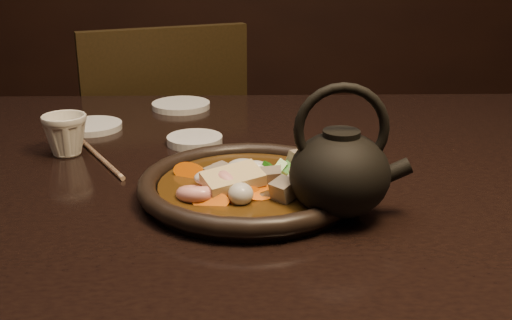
{
  "coord_description": "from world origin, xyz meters",
  "views": [
    {
      "loc": [
        0.12,
        -0.94,
        1.09
      ],
      "look_at": [
        0.14,
        -0.12,
        0.8
      ],
      "focal_mm": 45.0,
      "sensor_mm": 36.0,
      "label": 1
    }
  ],
  "objects_px": {
    "chair": "(160,174)",
    "tea_cup": "(65,134)",
    "plate": "(249,186)",
    "teapot": "(340,170)",
    "table": "(169,210)"
  },
  "relations": [
    {
      "from": "tea_cup",
      "to": "teapot",
      "type": "xyz_separation_m",
      "value": [
        0.41,
        -0.25,
        0.03
      ]
    },
    {
      "from": "chair",
      "to": "teapot",
      "type": "bearing_deg",
      "value": 91.21
    },
    {
      "from": "tea_cup",
      "to": "teapot",
      "type": "distance_m",
      "value": 0.48
    },
    {
      "from": "plate",
      "to": "teapot",
      "type": "xyz_separation_m",
      "value": [
        0.11,
        -0.07,
        0.05
      ]
    },
    {
      "from": "table",
      "to": "chair",
      "type": "distance_m",
      "value": 0.7
    },
    {
      "from": "table",
      "to": "tea_cup",
      "type": "bearing_deg",
      "value": 162.65
    },
    {
      "from": "tea_cup",
      "to": "table",
      "type": "bearing_deg",
      "value": -17.35
    },
    {
      "from": "plate",
      "to": "tea_cup",
      "type": "bearing_deg",
      "value": 148.13
    },
    {
      "from": "plate",
      "to": "tea_cup",
      "type": "xyz_separation_m",
      "value": [
        -0.3,
        0.18,
        0.02
      ]
    },
    {
      "from": "plate",
      "to": "tea_cup",
      "type": "distance_m",
      "value": 0.35
    },
    {
      "from": "table",
      "to": "teapot",
      "type": "bearing_deg",
      "value": -39.52
    },
    {
      "from": "chair",
      "to": "tea_cup",
      "type": "bearing_deg",
      "value": 63.35
    },
    {
      "from": "table",
      "to": "teapot",
      "type": "xyz_separation_m",
      "value": [
        0.24,
        -0.2,
        0.14
      ]
    },
    {
      "from": "table",
      "to": "tea_cup",
      "type": "relative_size",
      "value": 22.16
    },
    {
      "from": "chair",
      "to": "plate",
      "type": "height_order",
      "value": "chair"
    }
  ]
}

